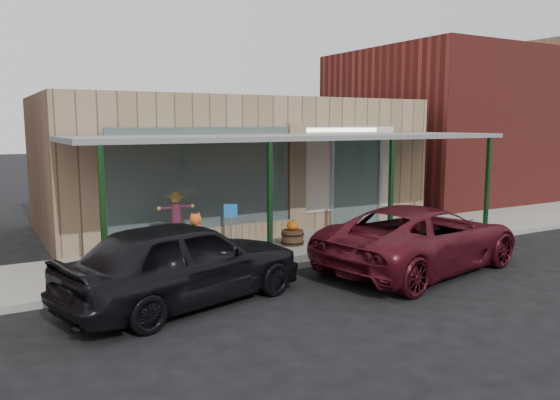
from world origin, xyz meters
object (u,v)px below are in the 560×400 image
barrel_scarecrow (177,233)px  car_maroon (421,238)px  parked_sedan (184,262)px  barrel_pumpkin (293,236)px  handicap_sign (231,227)px

barrel_scarecrow → car_maroon: barrel_scarecrow is taller
car_maroon → parked_sedan: bearing=74.3°
barrel_pumpkin → parked_sedan: 4.93m
barrel_scarecrow → parked_sedan: 3.47m
barrel_pumpkin → parked_sedan: size_ratio=0.15×
barrel_scarecrow → handicap_sign: size_ratio=1.09×
parked_sedan → car_maroon: 5.66m
barrel_scarecrow → barrel_pumpkin: 3.12m
car_maroon → barrel_scarecrow: bearing=39.7°
handicap_sign → barrel_pumpkin: bearing=51.1°
barrel_pumpkin → barrel_scarecrow: bearing=169.6°
barrel_pumpkin → car_maroon: bearing=-63.7°
parked_sedan → car_maroon: size_ratio=0.94×
handicap_sign → parked_sedan: parked_sedan is taller
barrel_scarecrow → parked_sedan: barrel_scarecrow is taller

